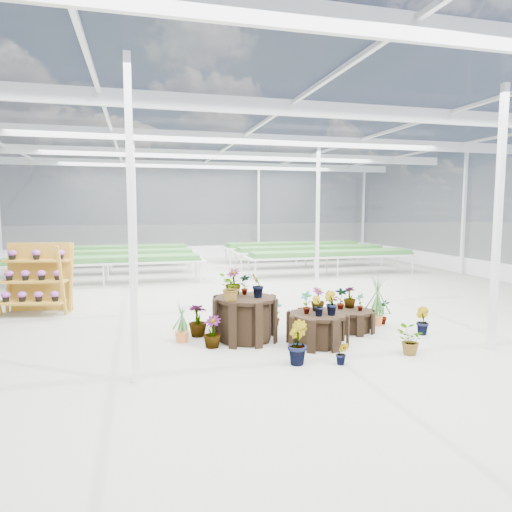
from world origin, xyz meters
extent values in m
plane|color=gray|center=(0.00, 0.00, 0.00)|extent=(24.00, 24.00, 0.00)
cylinder|color=black|center=(-1.03, -2.38, 0.41)|extent=(1.39, 1.39, 0.81)
cylinder|color=black|center=(0.17, -2.98, 0.29)|extent=(1.29, 1.29, 0.57)
cylinder|color=black|center=(1.17, -2.28, 0.21)|extent=(0.99, 0.99, 0.42)
imported|color=#366C30|center=(-1.21, -2.15, 1.07)|extent=(0.40, 0.40, 0.51)
imported|color=#366C30|center=(-0.83, -2.49, 1.05)|extent=(0.33, 0.34, 0.48)
imported|color=#366C30|center=(-0.97, -2.13, 1.01)|extent=(0.22, 0.16, 0.40)
imported|color=#366C30|center=(-1.36, -2.70, 1.06)|extent=(0.53, 0.56, 0.50)
imported|color=#366C30|center=(-0.04, -2.95, 0.78)|extent=(0.25, 0.26, 0.41)
imported|color=#366C30|center=(0.34, -3.15, 0.79)|extent=(0.28, 0.30, 0.43)
imported|color=#366C30|center=(0.25, -2.78, 0.79)|extent=(0.33, 0.33, 0.43)
imported|color=#366C30|center=(0.09, -3.16, 0.75)|extent=(0.25, 0.24, 0.36)
imported|color=#366C30|center=(0.98, -2.23, 0.65)|extent=(0.30, 0.28, 0.46)
imported|color=#366C30|center=(1.32, -2.38, 0.60)|extent=(0.16, 0.21, 0.35)
imported|color=#366C30|center=(1.25, -2.06, 0.64)|extent=(0.27, 0.27, 0.44)
imported|color=#366C30|center=(-1.70, -2.69, 0.28)|extent=(0.44, 0.44, 0.56)
imported|color=#366C30|center=(-1.85, -1.90, 0.32)|extent=(0.45, 0.45, 0.64)
imported|color=#366C30|center=(-0.54, -3.86, 0.34)|extent=(0.33, 0.40, 0.69)
imported|color=#366C30|center=(0.14, -4.08, 0.19)|extent=(0.26, 0.24, 0.37)
imported|color=#366C30|center=(1.44, -3.89, 0.24)|extent=(0.57, 0.58, 0.48)
imported|color=#366C30|center=(2.39, -2.87, 0.27)|extent=(0.26, 0.31, 0.54)
imported|color=#366C30|center=(2.07, -1.98, 0.27)|extent=(0.30, 0.21, 0.54)
imported|color=#366C30|center=(1.13, -1.45, 0.28)|extent=(0.32, 0.32, 0.56)
imported|color=#366C30|center=(-0.17, -1.50, 0.27)|extent=(0.33, 0.33, 0.53)
imported|color=#366C30|center=(-1.39, -1.42, 0.29)|extent=(0.44, 0.44, 0.57)
camera|label=1|loc=(-2.92, -10.46, 2.45)|focal=32.00mm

